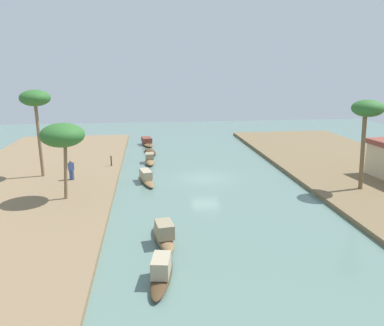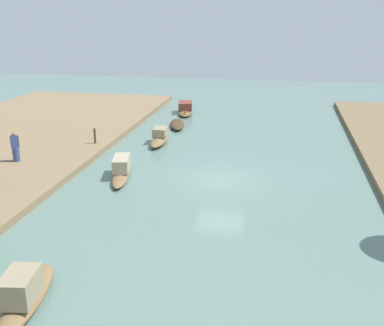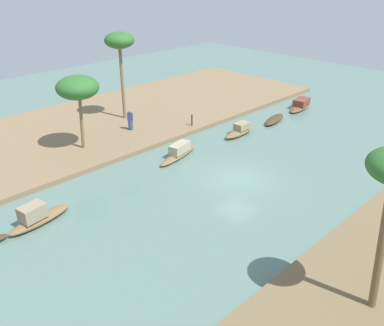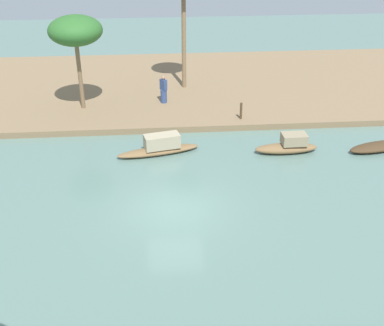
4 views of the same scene
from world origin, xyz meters
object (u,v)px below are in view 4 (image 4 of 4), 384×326
at_px(person_on_near_bank, 164,91).
at_px(mooring_post, 241,111).
at_px(sampan_near_left_bank, 379,147).
at_px(sampan_with_red_awning, 160,147).
at_px(sampan_with_tall_canopy, 288,146).
at_px(palm_tree_left_far, 75,31).

xyz_separation_m(person_on_near_bank, mooring_post, (-4.39, 3.00, -0.25)).
xyz_separation_m(sampan_near_left_bank, person_on_near_bank, (11.18, -6.93, 0.90)).
xyz_separation_m(sampan_with_red_awning, person_on_near_bank, (-0.42, -6.42, 0.69)).
relative_size(sampan_with_tall_canopy, sampan_with_red_awning, 0.75).
distance_m(mooring_post, palm_tree_left_far, 10.54).
bearing_deg(palm_tree_left_far, person_on_near_bank, -172.80).
bearing_deg(sampan_with_red_awning, mooring_post, -157.18).
xyz_separation_m(person_on_near_bank, palm_tree_left_far, (4.95, 0.63, 4.00)).
relative_size(person_on_near_bank, palm_tree_left_far, 0.31).
distance_m(sampan_with_red_awning, mooring_post, 5.93).
distance_m(sampan_with_tall_canopy, palm_tree_left_far, 13.67).
bearing_deg(sampan_with_tall_canopy, sampan_near_left_bank, 177.39).
bearing_deg(palm_tree_left_far, sampan_near_left_bank, 158.66).
xyz_separation_m(sampan_with_tall_canopy, sampan_near_left_bank, (-4.89, 0.12, -0.19)).
bearing_deg(mooring_post, person_on_near_bank, -34.30).
bearing_deg(mooring_post, sampan_near_left_bank, 149.92).
bearing_deg(palm_tree_left_far, sampan_with_red_awning, 128.00).
bearing_deg(sampan_with_tall_canopy, mooring_post, -64.78).
bearing_deg(sampan_near_left_bank, sampan_with_red_awning, -15.52).
bearing_deg(person_on_near_bank, sampan_with_tall_canopy, 5.00).
height_order(sampan_near_left_bank, palm_tree_left_far, palm_tree_left_far).
height_order(sampan_with_tall_canopy, mooring_post, mooring_post).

